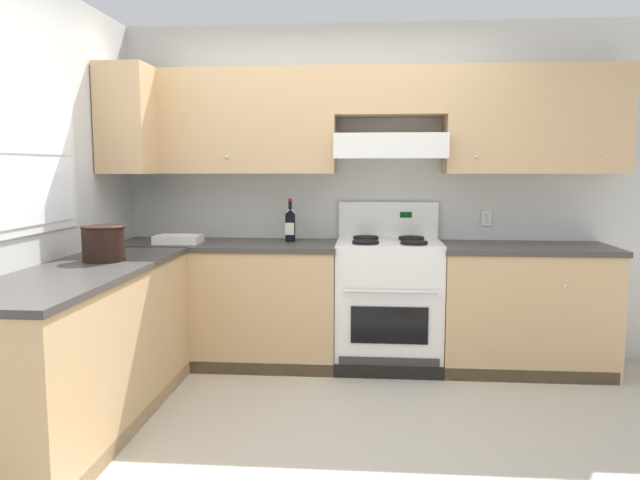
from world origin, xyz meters
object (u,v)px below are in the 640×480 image
at_px(wine_bottle, 290,224).
at_px(bucket, 103,242).
at_px(stove, 388,302).
at_px(bowl, 178,241).

distance_m(wine_bottle, bucket, 1.44).
bearing_deg(bucket, stove, 29.21).
relative_size(stove, bucket, 4.64).
distance_m(stove, wine_bottle, 0.93).
bearing_deg(wine_bottle, stove, -7.20).
relative_size(wine_bottle, bucket, 1.25).
relative_size(stove, bowl, 3.66).
xyz_separation_m(stove, wine_bottle, (-0.74, 0.09, 0.56)).
bearing_deg(bucket, bowl, 79.00).
distance_m(stove, bucket, 2.04).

